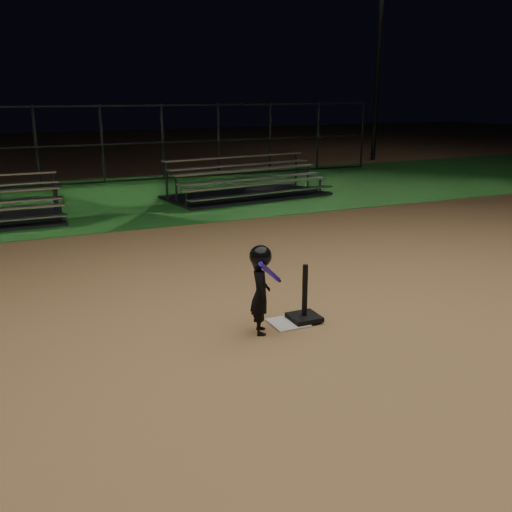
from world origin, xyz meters
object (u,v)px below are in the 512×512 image
(batting_tee, at_px, (304,310))
(light_pole_right, at_px, (380,40))
(bleacher_right, at_px, (247,189))
(child_batter, at_px, (261,287))
(home_plate, at_px, (288,323))

(batting_tee, xyz_separation_m, light_pole_right, (11.77, 14.95, 4.79))
(bleacher_right, height_order, light_pole_right, light_pole_right)
(child_batter, relative_size, bleacher_right, 0.24)
(home_plate, xyz_separation_m, light_pole_right, (12.00, 14.94, 4.93))
(home_plate, relative_size, bleacher_right, 0.10)
(child_batter, bearing_deg, bleacher_right, -5.09)
(home_plate, relative_size, batting_tee, 0.60)
(home_plate, xyz_separation_m, child_batter, (-0.44, -0.10, 0.58))
(child_batter, xyz_separation_m, light_pole_right, (12.44, 15.04, 4.35))
(home_plate, xyz_separation_m, bleacher_right, (3.22, 8.73, 0.22))
(batting_tee, height_order, bleacher_right, bleacher_right)
(home_plate, distance_m, child_batter, 0.74)
(batting_tee, relative_size, child_batter, 0.67)
(bleacher_right, xyz_separation_m, light_pole_right, (8.78, 6.22, 4.72))
(bleacher_right, distance_m, light_pole_right, 11.74)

